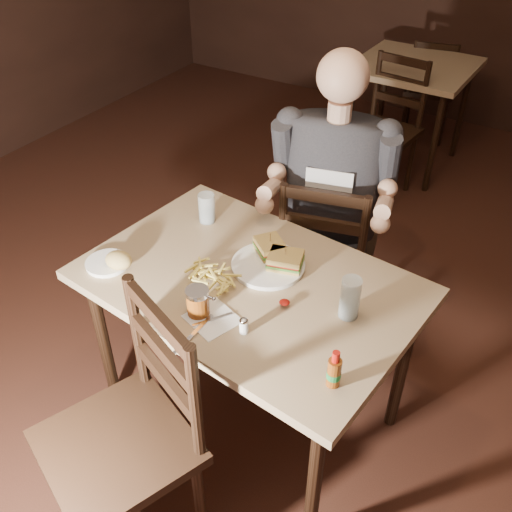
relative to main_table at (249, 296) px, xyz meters
The scene contains 23 objects.
room_shell 0.72m from the main_table, 82.58° to the left, with size 7.00×7.00×7.00m.
main_table is the anchor object (origin of this frame).
bg_table 2.65m from the main_table, 95.30° to the left, with size 0.82×0.82×0.77m.
chair_far 0.70m from the main_table, 87.62° to the left, with size 0.43×0.47×0.94m, color black, non-canonical shape.
chair_near 0.71m from the main_table, 98.07° to the right, with size 0.46×0.50×1.00m, color black, non-canonical shape.
bg_chair_far 3.21m from the main_table, 94.39° to the left, with size 0.38×0.41×0.82m, color black, non-canonical shape.
bg_chair_near 2.11m from the main_table, 96.68° to the left, with size 0.43×0.47×0.93m, color black, non-canonical shape.
diner 0.68m from the main_table, 86.31° to the left, with size 0.56×0.44×0.97m, color #302F34, non-canonical shape.
dinner_plate 0.13m from the main_table, 75.95° to the left, with size 0.28×0.28×0.02m, color white.
sandwich_left 0.22m from the main_table, 91.68° to the left, with size 0.12×0.10×0.10m, color tan, non-canonical shape.
sandwich_right 0.21m from the main_table, 54.25° to the left, with size 0.13×0.10×0.11m, color tan, non-canonical shape.
fries_pile 0.18m from the main_table, 143.61° to the right, with size 0.25×0.17×0.04m, color #EED85C, non-canonical shape.
ketchup_dollop 0.22m from the main_table, 18.30° to the right, with size 0.04×0.04×0.01m, color maroon.
glass_left 0.46m from the main_table, 145.90° to the left, with size 0.07×0.07×0.13m, color silver.
glass_right 0.43m from the main_table, ahead, with size 0.07×0.07×0.16m, color silver.
hot_sauce 0.58m from the main_table, 31.11° to the right, with size 0.04×0.04×0.14m, color brown, non-canonical shape.
salt_shaker 0.29m from the main_table, 61.90° to the right, with size 0.03×0.03×0.06m, color white, non-canonical shape.
syrup_dispenser 0.28m from the main_table, 102.64° to the right, with size 0.08×0.08×0.11m, color brown, non-canonical shape.
napkin 0.26m from the main_table, 89.45° to the right, with size 0.16×0.15×0.00m, color white.
knife 0.36m from the main_table, 91.21° to the right, with size 0.01×0.22×0.01m, color silver.
fork 0.27m from the main_table, 88.40° to the right, with size 0.01×0.15×0.00m, color silver.
side_plate 0.56m from the main_table, 158.05° to the right, with size 0.16×0.16×0.01m, color white.
bread_roll 0.51m from the main_table, 156.14° to the right, with size 0.11×0.09×0.06m, color tan.
Camera 1 is at (0.85, -1.53, 2.14)m, focal length 40.00 mm.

